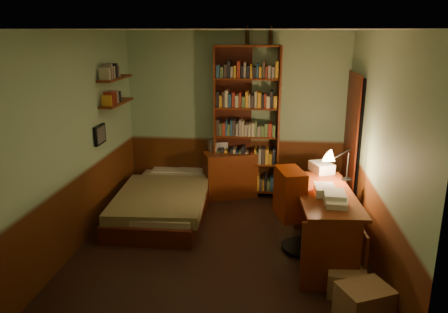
# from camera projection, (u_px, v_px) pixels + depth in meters

# --- Properties ---
(floor) EXTENTS (3.50, 4.00, 0.02)m
(floor) POSITION_uv_depth(u_px,v_px,m) (222.00, 247.00, 5.44)
(floor) COLOR black
(floor) RESTS_ON ground
(ceiling) EXTENTS (3.50, 4.00, 0.02)m
(ceiling) POSITION_uv_depth(u_px,v_px,m) (221.00, 29.00, 4.71)
(ceiling) COLOR silver
(ceiling) RESTS_ON wall_back
(wall_back) EXTENTS (3.50, 0.02, 2.60)m
(wall_back) POSITION_uv_depth(u_px,v_px,m) (237.00, 114.00, 7.00)
(wall_back) COLOR #86A881
(wall_back) RESTS_ON ground
(wall_left) EXTENTS (0.02, 4.00, 2.60)m
(wall_left) POSITION_uv_depth(u_px,v_px,m) (77.00, 142.00, 5.27)
(wall_left) COLOR #86A881
(wall_left) RESTS_ON ground
(wall_right) EXTENTS (0.02, 4.00, 2.60)m
(wall_right) POSITION_uv_depth(u_px,v_px,m) (377.00, 150.00, 4.88)
(wall_right) COLOR #86A881
(wall_right) RESTS_ON ground
(wall_front) EXTENTS (3.50, 0.02, 2.60)m
(wall_front) POSITION_uv_depth(u_px,v_px,m) (188.00, 216.00, 3.16)
(wall_front) COLOR #86A881
(wall_front) RESTS_ON ground
(doorway) EXTENTS (0.06, 0.90, 2.00)m
(doorway) POSITION_uv_depth(u_px,v_px,m) (352.00, 147.00, 6.21)
(doorway) COLOR black
(doorway) RESTS_ON ground
(door_trim) EXTENTS (0.02, 0.98, 2.08)m
(door_trim) POSITION_uv_depth(u_px,v_px,m) (350.00, 147.00, 6.21)
(door_trim) COLOR #40140A
(door_trim) RESTS_ON ground
(bed) EXTENTS (1.19, 2.20, 0.65)m
(bed) POSITION_uv_depth(u_px,v_px,m) (165.00, 192.00, 6.38)
(bed) COLOR olive
(bed) RESTS_ON ground
(dresser) EXTENTS (0.91, 0.68, 0.73)m
(dresser) POSITION_uv_depth(u_px,v_px,m) (230.00, 174.00, 7.03)
(dresser) COLOR #58210B
(dresser) RESTS_ON ground
(mini_stereo) EXTENTS (0.35, 0.30, 0.16)m
(mini_stereo) POSITION_uv_depth(u_px,v_px,m) (218.00, 146.00, 7.05)
(mini_stereo) COLOR #B2B2B7
(mini_stereo) RESTS_ON dresser
(bookshelf) EXTENTS (1.06, 0.46, 2.39)m
(bookshelf) POSITION_uv_depth(u_px,v_px,m) (246.00, 123.00, 6.85)
(bookshelf) COLOR #58210B
(bookshelf) RESTS_ON ground
(bottle_left) EXTENTS (0.08, 0.08, 0.22)m
(bottle_left) POSITION_uv_depth(u_px,v_px,m) (247.00, 37.00, 6.60)
(bottle_left) COLOR black
(bottle_left) RESTS_ON bookshelf
(bottle_right) EXTENTS (0.08, 0.08, 0.22)m
(bottle_right) POSITION_uv_depth(u_px,v_px,m) (271.00, 37.00, 6.56)
(bottle_right) COLOR black
(bottle_right) RESTS_ON bookshelf
(desk) EXTENTS (0.75, 1.56, 0.81)m
(desk) POSITION_uv_depth(u_px,v_px,m) (323.00, 225.00, 5.10)
(desk) COLOR #58210B
(desk) RESTS_ON ground
(paper_stack) EXTENTS (0.33, 0.38, 0.12)m
(paper_stack) POSITION_uv_depth(u_px,v_px,m) (322.00, 167.00, 5.69)
(paper_stack) COLOR silver
(paper_stack) RESTS_ON desk
(desk_lamp) EXTENTS (0.21, 0.21, 0.54)m
(desk_lamp) POSITION_uv_depth(u_px,v_px,m) (348.00, 159.00, 5.32)
(desk_lamp) COLOR black
(desk_lamp) RESTS_ON desk
(office_chair) EXTENTS (0.68, 0.64, 1.14)m
(office_chair) POSITION_uv_depth(u_px,v_px,m) (305.00, 207.00, 5.21)
(office_chair) COLOR #255339
(office_chair) RESTS_ON ground
(red_jacket) EXTENTS (0.43, 0.55, 0.58)m
(red_jacket) POSITION_uv_depth(u_px,v_px,m) (300.00, 141.00, 4.78)
(red_jacket) COLOR #9C2A01
(red_jacket) RESTS_ON office_chair
(wall_shelf_lower) EXTENTS (0.20, 0.90, 0.03)m
(wall_shelf_lower) POSITION_uv_depth(u_px,v_px,m) (117.00, 103.00, 6.22)
(wall_shelf_lower) COLOR #58210B
(wall_shelf_lower) RESTS_ON wall_left
(wall_shelf_upper) EXTENTS (0.20, 0.90, 0.03)m
(wall_shelf_upper) POSITION_uv_depth(u_px,v_px,m) (115.00, 78.00, 6.13)
(wall_shelf_upper) COLOR #58210B
(wall_shelf_upper) RESTS_ON wall_left
(framed_picture) EXTENTS (0.04, 0.32, 0.26)m
(framed_picture) POSITION_uv_depth(u_px,v_px,m) (100.00, 135.00, 5.85)
(framed_picture) COLOR black
(framed_picture) RESTS_ON wall_left
(cardboard_box_a) EXTENTS (0.56, 0.52, 0.34)m
(cardboard_box_a) POSITION_uv_depth(u_px,v_px,m) (364.00, 303.00, 4.02)
(cardboard_box_a) COLOR #9D7B53
(cardboard_box_a) RESTS_ON ground
(cardboard_box_b) EXTENTS (0.42, 0.36, 0.27)m
(cardboard_box_b) POSITION_uv_depth(u_px,v_px,m) (347.00, 282.00, 4.42)
(cardboard_box_b) COLOR #9D7B53
(cardboard_box_b) RESTS_ON ground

